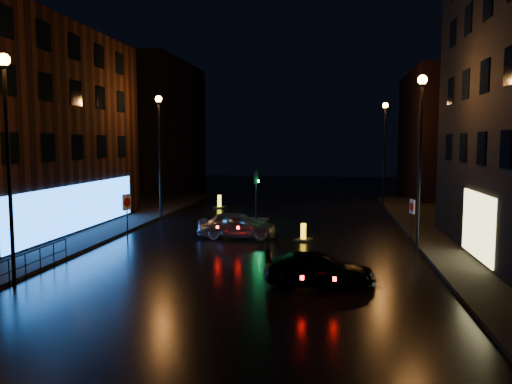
% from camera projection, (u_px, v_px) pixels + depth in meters
% --- Properties ---
extents(ground, '(120.00, 120.00, 0.00)m').
position_uv_depth(ground, '(233.00, 280.00, 19.15)').
color(ground, black).
rests_on(ground, ground).
extents(pavement_left, '(12.00, 44.00, 0.15)m').
position_uv_depth(pavement_left, '(24.00, 232.00, 29.09)').
color(pavement_left, black).
rests_on(pavement_left, ground).
extents(building_far_left, '(8.00, 16.00, 14.00)m').
position_uv_depth(building_far_left, '(152.00, 127.00, 55.27)').
color(building_far_left, black).
rests_on(building_far_left, ground).
extents(building_far_right, '(8.00, 14.00, 12.00)m').
position_uv_depth(building_far_right, '(451.00, 135.00, 47.83)').
color(building_far_right, black).
rests_on(building_far_right, ground).
extents(street_lamp_lnear, '(0.44, 0.44, 8.37)m').
position_uv_depth(street_lamp_lnear, '(7.00, 134.00, 17.79)').
color(street_lamp_lnear, black).
rests_on(street_lamp_lnear, ground).
extents(street_lamp_lfar, '(0.44, 0.44, 8.37)m').
position_uv_depth(street_lamp_lfar, '(159.00, 138.00, 33.54)').
color(street_lamp_lfar, black).
rests_on(street_lamp_lfar, ground).
extents(street_lamp_rnear, '(0.44, 0.44, 8.37)m').
position_uv_depth(street_lamp_rnear, '(421.00, 136.00, 23.36)').
color(street_lamp_rnear, black).
rests_on(street_lamp_rnear, ground).
extents(street_lamp_rfar, '(0.44, 0.44, 8.37)m').
position_uv_depth(street_lamp_rfar, '(385.00, 139.00, 39.10)').
color(street_lamp_rfar, black).
rests_on(street_lamp_rfar, ground).
extents(traffic_signal, '(1.40, 2.40, 3.45)m').
position_uv_depth(traffic_signal, '(256.00, 214.00, 33.06)').
color(traffic_signal, black).
rests_on(traffic_signal, ground).
extents(guard_railing, '(0.05, 6.04, 1.00)m').
position_uv_depth(guard_railing, '(25.00, 259.00, 19.28)').
color(guard_railing, black).
rests_on(guard_railing, ground).
extents(silver_hatchback, '(4.32, 1.84, 1.46)m').
position_uv_depth(silver_hatchback, '(237.00, 225.00, 27.41)').
color(silver_hatchback, '#B9BAC1').
rests_on(silver_hatchback, ground).
extents(dark_sedan, '(4.29, 2.22, 1.19)m').
position_uv_depth(dark_sedan, '(320.00, 269.00, 18.37)').
color(dark_sedan, black).
rests_on(dark_sedan, ground).
extents(bollard_near, '(0.99, 1.22, 0.93)m').
position_uv_depth(bollard_near, '(303.00, 237.00, 26.77)').
color(bollard_near, black).
rests_on(bollard_near, ground).
extents(bollard_far, '(0.83, 1.21, 1.04)m').
position_uv_depth(bollard_far, '(219.00, 205.00, 40.22)').
color(bollard_far, black).
rests_on(bollard_far, ground).
extents(road_sign_left, '(0.25, 0.60, 2.54)m').
position_uv_depth(road_sign_left, '(127.00, 206.00, 26.26)').
color(road_sign_left, black).
rests_on(road_sign_left, ground).
extents(road_sign_right, '(0.20, 0.55, 2.29)m').
position_uv_depth(road_sign_right, '(412.00, 210.00, 26.09)').
color(road_sign_right, black).
rests_on(road_sign_right, ground).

